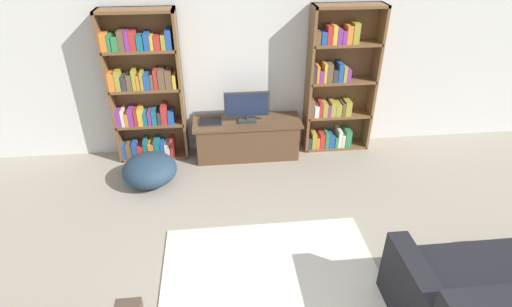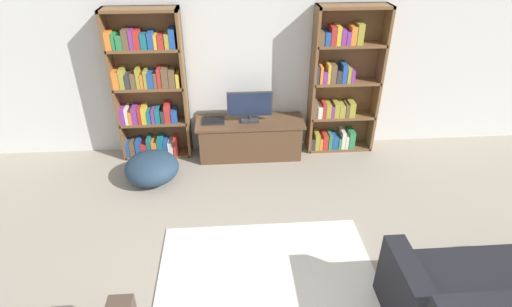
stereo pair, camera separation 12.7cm
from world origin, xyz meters
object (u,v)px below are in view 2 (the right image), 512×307
tv_stand (250,138)px  beanbag_ottoman (152,168)px  bookshelf_left (149,90)px  television (250,106)px  bookshelf_right (341,86)px  laptop (214,120)px

tv_stand → beanbag_ottoman: bearing=-156.6°
bookshelf_left → beanbag_ottoman: bearing=-87.2°
television → bookshelf_left: bearing=174.0°
bookshelf_right → tv_stand: bearing=-173.6°
bookshelf_left → tv_stand: 1.50m
laptop → beanbag_ottoman: 1.04m
tv_stand → laptop: (-0.49, 0.02, 0.28)m
laptop → beanbag_ottoman: laptop is taller
bookshelf_left → bookshelf_right: size_ratio=1.00×
bookshelf_right → beanbag_ottoman: 2.73m
bookshelf_right → television: bookshelf_right is taller
bookshelf_right → television: (-1.24, -0.14, -0.19)m
bookshelf_left → television: bookshelf_left is taller
beanbag_ottoman → tv_stand: bearing=23.4°
beanbag_ottoman → bookshelf_left: bearing=92.8°
laptop → beanbag_ottoman: bearing=-144.0°
television → beanbag_ottoman: size_ratio=0.89×
bookshelf_right → beanbag_ottoman: bookshelf_right is taller
beanbag_ottoman → laptop: bearing=36.0°
television → bookshelf_right: bearing=6.6°
tv_stand → television: (-0.00, -0.00, 0.48)m
bookshelf_right → tv_stand: (-1.24, -0.14, -0.68)m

